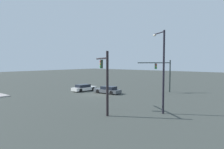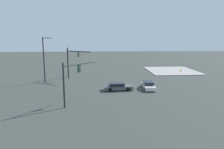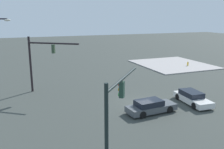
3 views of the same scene
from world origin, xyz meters
name	(u,v)px [view 1 (image 1 of 3)]	position (x,y,z in m)	size (l,w,h in m)	color
ground_plane	(96,95)	(0.00, 0.00, 0.00)	(174.75, 174.75, 0.00)	#3A3F3B
traffic_signal_near_corner	(162,70)	(-9.23, 6.96, 3.83)	(4.59, 3.92, 5.58)	black
traffic_signal_opposite_side	(105,73)	(7.86, 8.93, 4.17)	(3.71, 4.98, 6.36)	black
streetlamp_curved_arm	(162,66)	(4.09, 13.50, 4.92)	(1.74, 2.24, 8.49)	black
sedan_car_approaching	(84,88)	(-1.58, -4.65, 0.57)	(4.70, 2.08, 1.21)	silver
sedan_car_waiting_far	(108,90)	(-2.21, 0.53, 0.57)	(2.05, 4.74, 1.21)	#4A4F53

